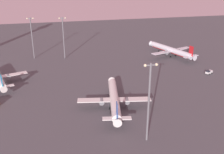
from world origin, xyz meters
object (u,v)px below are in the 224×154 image
at_px(cargo_loader, 209,72).
at_px(apron_light_west, 149,98).
at_px(apron_light_east, 32,36).
at_px(airplane_near_gate, 114,99).
at_px(airplane_taxiway_distant, 171,50).
at_px(apron_light_central, 63,35).

distance_m(cargo_loader, apron_light_west, 75.98).
bearing_deg(apron_light_east, airplane_near_gate, -65.88).
bearing_deg(apron_light_west, cargo_loader, 42.53).
bearing_deg(airplane_near_gate, cargo_loader, 33.34).
xyz_separation_m(airplane_near_gate, apron_light_east, (-34.78, 77.67, 11.25)).
xyz_separation_m(airplane_near_gate, apron_light_west, (5.14, -24.96, 11.70)).
xyz_separation_m(airplane_taxiway_distant, apron_light_central, (-69.49, 11.77, 11.11)).
bearing_deg(airplane_taxiway_distant, apron_light_central, 151.77).
bearing_deg(apron_light_east, cargo_loader, -28.81).
bearing_deg(apron_light_west, apron_light_central, 101.79).
bearing_deg(cargo_loader, airplane_taxiway_distant, -14.50).
distance_m(airplane_near_gate, airplane_taxiway_distant, 81.82).
xyz_separation_m(cargo_loader, apron_light_east, (-94.91, 52.19, 13.86)).
xyz_separation_m(apron_light_central, apron_light_east, (-19.46, 4.58, -0.10)).
bearing_deg(apron_light_central, apron_light_west, -78.21).
bearing_deg(cargo_loader, apron_light_east, 37.26).
distance_m(airplane_near_gate, apron_light_central, 75.53).
xyz_separation_m(cargo_loader, apron_light_west, (-54.99, -50.44, 14.30)).
distance_m(cargo_loader, apron_light_east, 109.20).
relative_size(airplane_taxiway_distant, apron_light_central, 1.52).
bearing_deg(airplane_near_gate, apron_light_central, 112.22).
relative_size(airplane_taxiway_distant, apron_light_west, 1.48).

